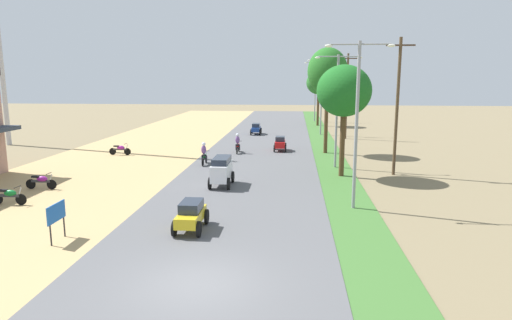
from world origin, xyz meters
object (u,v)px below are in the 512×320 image
object	(u,v)px
car_sedan_blue	(256,128)
utility_pole_far	(347,95)
median_tree_second	(328,72)
car_van_white	(222,170)
utility_pole_near	(397,105)
parked_motorbike_third	(120,149)
car_sedan_yellow	(191,214)
motorbike_foreground_rider	(204,154)
parked_motorbike_nearest	(9,195)
median_tree_nearest	(344,91)
street_signboard	(56,215)
streetlamp_near	(357,114)
streetlamp_farthest	(315,87)
car_hatchback_red	(280,143)
parked_motorbike_second	(41,181)
median_tree_third	(319,83)
streetlamp_mid	(337,103)
streetlamp_far	(321,91)
motorbike_ahead_second	(238,144)

from	to	relation	value
car_sedan_blue	utility_pole_far	bearing A→B (deg)	-12.94
median_tree_second	car_van_white	xyz separation A→B (m)	(-6.78, -12.16, -5.68)
median_tree_second	utility_pole_near	distance (m)	9.06
parked_motorbike_third	car_sedan_yellow	xyz separation A→B (m)	(9.87, -17.31, 0.19)
car_sedan_yellow	utility_pole_far	bearing A→B (deg)	71.92
median_tree_second	motorbike_foreground_rider	bearing A→B (deg)	-146.39
car_sedan_yellow	motorbike_foreground_rider	world-z (taller)	motorbike_foreground_rider
parked_motorbike_nearest	median_tree_nearest	world-z (taller)	median_tree_nearest
street_signboard	streetlamp_near	bearing A→B (deg)	24.66
streetlamp_farthest	car_hatchback_red	world-z (taller)	streetlamp_farthest
car_sedan_yellow	parked_motorbike_second	bearing A→B (deg)	148.95
parked_motorbike_nearest	median_tree_nearest	bearing A→B (deg)	25.30
car_sedan_yellow	median_tree_nearest	bearing A→B (deg)	56.55
parked_motorbike_second	utility_pole_near	size ratio (longest dim) A/B	0.21
parked_motorbike_second	median_tree_third	size ratio (longest dim) A/B	0.26
parked_motorbike_second	streetlamp_mid	distance (m)	19.17
streetlamp_near	streetlamp_mid	distance (m)	9.94
car_sedan_blue	median_tree_second	bearing A→B (deg)	-59.52
median_tree_nearest	car_hatchback_red	size ratio (longest dim) A/B	3.50
parked_motorbike_second	streetlamp_far	size ratio (longest dim) A/B	0.22
parked_motorbike_second	car_hatchback_red	size ratio (longest dim) A/B	0.90
parked_motorbike_second	utility_pole_near	bearing A→B (deg)	15.80
parked_motorbike_third	car_van_white	size ratio (longest dim) A/B	0.75
utility_pole_far	car_sedan_blue	distance (m)	10.43
median_tree_second	streetlamp_far	world-z (taller)	median_tree_second
car_hatchback_red	utility_pole_near	bearing A→B (deg)	-47.86
parked_motorbike_nearest	car_sedan_blue	size ratio (longest dim) A/B	0.80
car_sedan_yellow	car_sedan_blue	world-z (taller)	same
motorbike_foreground_rider	parked_motorbike_second	bearing A→B (deg)	-135.09
motorbike_foreground_rider	motorbike_ahead_second	world-z (taller)	same
utility_pole_near	utility_pole_far	size ratio (longest dim) A/B	1.01
parked_motorbike_nearest	streetlamp_mid	size ratio (longest dim) A/B	0.23
streetlamp_far	car_sedan_yellow	bearing A→B (deg)	-102.55
streetlamp_near	utility_pole_near	size ratio (longest dim) A/B	0.90
street_signboard	streetlamp_mid	size ratio (longest dim) A/B	0.19
parked_motorbike_second	car_van_white	distance (m)	10.16
parked_motorbike_second	utility_pole_far	xyz separation A→B (m)	(19.49, 23.11, 3.95)
streetlamp_farthest	utility_pole_far	world-z (taller)	utility_pole_far
streetlamp_mid	car_sedan_blue	bearing A→B (deg)	111.93
car_hatchback_red	car_sedan_blue	xyz separation A→B (m)	(-3.00, 10.92, -0.01)
median_tree_nearest	car_van_white	distance (m)	9.09
utility_pole_near	motorbike_foreground_rider	distance (m)	13.60
streetlamp_far	car_sedan_blue	xyz separation A→B (m)	(-7.07, -0.60, -4.03)
car_van_white	motorbike_foreground_rider	distance (m)	6.55
street_signboard	utility_pole_near	world-z (taller)	utility_pole_near
parked_motorbike_second	motorbike_ahead_second	xyz separation A→B (m)	(9.54, 12.94, 0.30)
car_sedan_yellow	car_van_white	distance (m)	7.61
median_tree_nearest	car_hatchback_red	bearing A→B (deg)	114.16
streetlamp_near	motorbike_foreground_rider	distance (m)	14.13
median_tree_second	car_hatchback_red	xyz separation A→B (m)	(-3.80, 0.62, -5.96)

